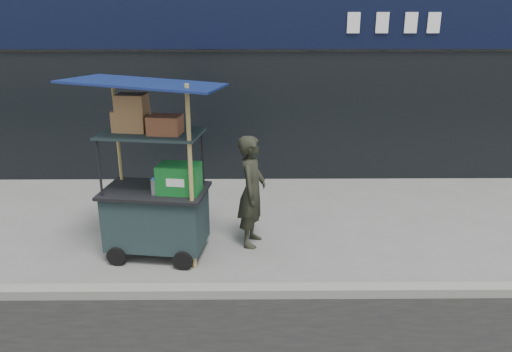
{
  "coord_description": "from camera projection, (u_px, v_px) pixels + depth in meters",
  "views": [
    {
      "loc": [
        0.42,
        -5.22,
        3.22
      ],
      "look_at": [
        0.48,
        1.2,
        0.99
      ],
      "focal_mm": 35.0,
      "sensor_mm": 36.0,
      "label": 1
    }
  ],
  "objects": [
    {
      "name": "ground",
      "position": [
        217.0,
        287.0,
        5.98
      ],
      "size": [
        80.0,
        80.0,
        0.0
      ],
      "primitive_type": "plane",
      "color": "slate",
      "rests_on": "ground"
    },
    {
      "name": "curb",
      "position": [
        216.0,
        291.0,
        5.77
      ],
      "size": [
        80.0,
        0.18,
        0.12
      ],
      "primitive_type": "cube",
      "color": "gray",
      "rests_on": "ground"
    },
    {
      "name": "vendor_cart",
      "position": [
        156.0,
        196.0,
        6.5
      ],
      "size": [
        1.93,
        1.49,
        2.41
      ],
      "rotation": [
        0.0,
        0.0,
        -0.14
      ],
      "color": "black",
      "rests_on": "ground"
    },
    {
      "name": "vendor_man",
      "position": [
        252.0,
        191.0,
        6.82
      ],
      "size": [
        0.49,
        0.64,
        1.57
      ],
      "primitive_type": "imported",
      "rotation": [
        0.0,
        0.0,
        1.36
      ],
      "color": "black",
      "rests_on": "ground"
    }
  ]
}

